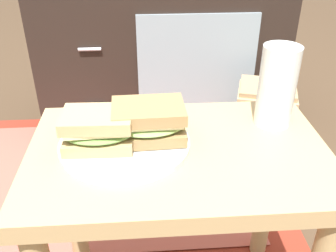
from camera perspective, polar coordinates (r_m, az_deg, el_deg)
The scene contains 8 objects.
side_table at distance 0.76m, azimuth 1.51°, elevation -9.10°, with size 0.56×0.36×0.46m.
tv_cabinet at distance 1.63m, azimuth -0.99°, elevation 10.48°, with size 0.96×0.46×0.58m.
area_rug at distance 1.39m, azimuth -9.51°, elevation -7.40°, with size 1.21×0.87×0.01m.
plate at distance 0.72m, azimuth -6.50°, elevation -2.59°, with size 0.24×0.24×0.01m, color silver.
sandwich_front at distance 0.69m, azimuth -10.49°, elevation -0.56°, with size 0.14×0.10×0.07m.
sandwich_back at distance 0.70m, azimuth -2.94°, elevation 0.70°, with size 0.15×0.11×0.07m.
beer_glass at distance 0.78m, azimuth 16.03°, elevation 5.49°, with size 0.07×0.07×0.16m.
paper_bag at distance 1.38m, azimuth 13.96°, elevation -0.42°, with size 0.23×0.21×0.33m.
Camera 1 is at (-0.06, -0.58, 0.86)m, focal length 40.54 mm.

